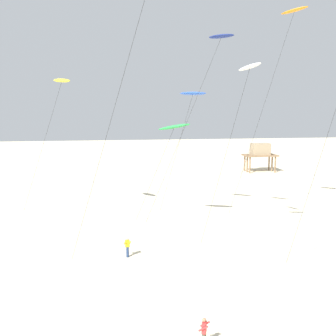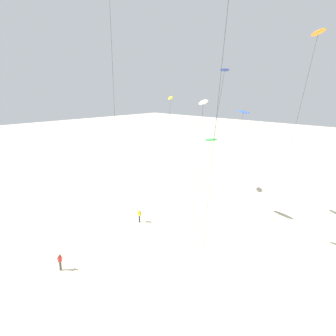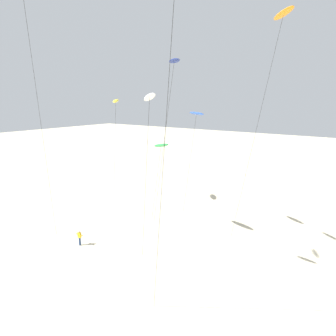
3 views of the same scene
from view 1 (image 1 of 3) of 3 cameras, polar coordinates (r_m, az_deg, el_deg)
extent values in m
plane|color=beige|center=(25.23, 17.78, -20.33)|extent=(260.00, 260.00, 0.00)
ellipsoid|color=navy|center=(36.91, 7.94, 18.84)|extent=(2.34, 1.99, 0.44)
cylinder|color=#262626|center=(38.15, 1.86, 4.51)|extent=(6.52, 5.09, 18.50)
ellipsoid|color=white|center=(32.27, 12.08, 14.52)|extent=(1.90, 1.35, 0.91)
cylinder|color=#262626|center=(33.06, 8.30, 1.00)|extent=(3.22, 2.52, 15.34)
ellipsoid|color=yellow|center=(42.80, -15.55, 12.44)|extent=(2.46, 2.69, 0.79)
cylinder|color=#262626|center=(45.47, -18.31, 2.50)|extent=(5.58, 4.36, 14.92)
ellipsoid|color=orange|center=(43.22, 18.30, 21.39)|extent=(2.48, 2.54, 0.60)
cylinder|color=#262626|center=(42.89, 13.39, 6.92)|extent=(5.05, 3.94, 21.73)
ellipsoid|color=green|center=(38.50, 0.91, 6.15)|extent=(3.37, 2.37, 0.95)
cylinder|color=#262626|center=(40.25, -2.06, -1.23)|extent=(3.75, 2.93, 10.20)
cylinder|color=#262626|center=(30.02, 23.74, 8.12)|extent=(4.60, 3.59, 24.26)
ellipsoid|color=blue|center=(42.08, 3.72, 11.01)|extent=(3.00, 2.30, 0.49)
cylinder|color=#262626|center=(43.32, 1.12, 1.80)|extent=(3.34, 2.62, 13.63)
cylinder|color=#262626|center=(27.43, -7.51, 10.51)|extent=(7.79, 6.08, 25.93)
cylinder|color=navy|center=(32.45, -6.04, -12.32)|extent=(0.22, 0.22, 0.88)
cube|color=gold|center=(32.19, -6.06, -11.10)|extent=(0.37, 0.25, 0.58)
sphere|color=beige|center=(32.06, -6.08, -10.43)|extent=(0.20, 0.20, 0.20)
cylinder|color=gold|center=(32.14, -6.46, -11.05)|extent=(0.16, 0.51, 0.39)
cylinder|color=gold|center=(32.21, -5.67, -10.99)|extent=(0.16, 0.51, 0.39)
cube|color=red|center=(21.07, 5.40, -22.53)|extent=(0.33, 0.39, 0.58)
sphere|color=#9E7051|center=(20.86, 5.42, -21.59)|extent=(0.20, 0.20, 0.20)
cylinder|color=red|center=(20.86, 5.27, -22.71)|extent=(0.49, 0.30, 0.39)
cylinder|color=red|center=(21.23, 5.53, -22.11)|extent=(0.49, 0.30, 0.39)
cylinder|color=#846647|center=(74.03, 12.09, 0.42)|extent=(0.28, 0.28, 3.08)
cylinder|color=#846647|center=(75.97, 15.66, 0.50)|extent=(0.28, 0.28, 3.08)
cylinder|color=#846647|center=(76.69, 11.34, 0.73)|extent=(0.28, 0.28, 3.08)
cylinder|color=#846647|center=(78.56, 14.80, 0.80)|extent=(0.28, 0.28, 3.08)
cylinder|color=#846647|center=(75.36, 11.71, 0.58)|extent=(0.28, 0.28, 3.08)
cylinder|color=#846647|center=(77.26, 15.22, 0.65)|extent=(0.28, 0.28, 3.08)
cube|color=#846647|center=(76.06, 13.53, 1.86)|extent=(6.32, 3.59, 0.24)
cube|color=#9E896B|center=(75.93, 13.57, 2.77)|extent=(3.47, 2.15, 2.19)
camera|label=2|loc=(32.51, 76.30, 11.11)|focal=36.34mm
camera|label=3|loc=(28.73, 58.14, 10.98)|focal=32.04mm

